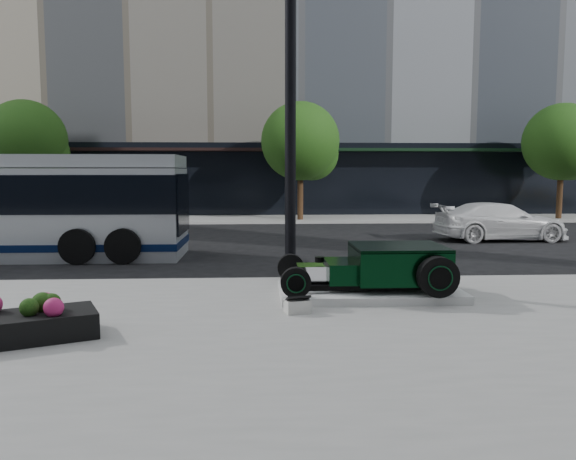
{
  "coord_description": "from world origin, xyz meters",
  "views": [
    {
      "loc": [
        -1.0,
        -14.31,
        2.48
      ],
      "look_at": [
        -0.38,
        -2.17,
        1.2
      ],
      "focal_mm": 35.0,
      "sensor_mm": 36.0,
      "label": 1
    }
  ],
  "objects": [
    {
      "name": "ground",
      "position": [
        0.0,
        0.0,
        0.0
      ],
      "size": [
        120.0,
        120.0,
        0.0
      ],
      "primitive_type": "plane",
      "color": "black",
      "rests_on": "ground"
    },
    {
      "name": "sidewalk_far",
      "position": [
        0.0,
        14.0,
        0.06
      ],
      "size": [
        70.0,
        4.0,
        0.12
      ],
      "primitive_type": "cube",
      "color": "gray",
      "rests_on": "ground"
    },
    {
      "name": "street_trees",
      "position": [
        1.15,
        13.07,
        3.77
      ],
      "size": [
        29.8,
        3.8,
        5.7
      ],
      "color": "black",
      "rests_on": "sidewalk_far"
    },
    {
      "name": "display_plinth",
      "position": [
        1.08,
        -3.9,
        0.2
      ],
      "size": [
        3.4,
        1.8,
        0.15
      ],
      "primitive_type": "cube",
      "color": "silver",
      "rests_on": "sidewalk_near"
    },
    {
      "name": "hot_rod",
      "position": [
        1.41,
        -3.9,
        0.7
      ],
      "size": [
        3.22,
        2.0,
        0.81
      ],
      "color": "black",
      "rests_on": "display_plinth"
    },
    {
      "name": "info_plaque",
      "position": [
        -0.37,
        -5.13,
        0.24
      ],
      "size": [
        0.46,
        0.38,
        0.31
      ],
      "color": "silver",
      "rests_on": "sidewalk_near"
    },
    {
      "name": "lamppost",
      "position": [
        -0.33,
        -2.24,
        3.72
      ],
      "size": [
        0.43,
        0.43,
        7.8
      ],
      "color": "black",
      "rests_on": "sidewalk_near"
    },
    {
      "name": "flower_planter",
      "position": [
        -4.27,
        -6.44,
        0.34
      ],
      "size": [
        2.05,
        1.58,
        0.6
      ],
      "color": "black",
      "rests_on": "sidewalk_near"
    },
    {
      "name": "white_sedan",
      "position": [
        7.63,
        5.29,
        0.68
      ],
      "size": [
        4.74,
        2.07,
        1.36
      ],
      "primitive_type": "imported",
      "rotation": [
        0.0,
        0.0,
        1.61
      ],
      "color": "silver",
      "rests_on": "ground"
    }
  ]
}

